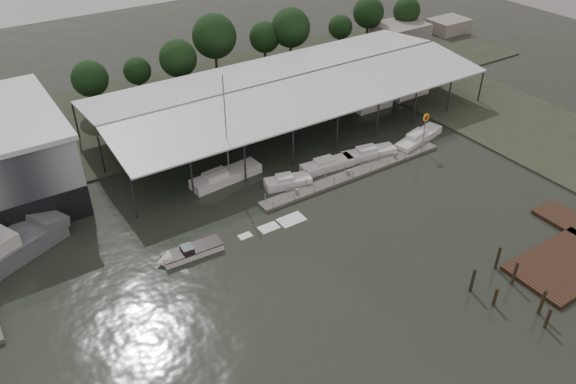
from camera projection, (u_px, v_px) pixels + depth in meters
ground at (303, 258)px, 59.14m from camera, size 200.00×200.00×0.00m
land_strip_far at (152, 112)px, 88.26m from camera, size 140.00×30.00×0.30m
land_strip_east at (506, 118)px, 86.52m from camera, size 20.00×60.00×0.30m
covered_boat_shed at (291, 82)px, 82.91m from camera, size 58.24×24.00×6.96m
floating_dock at (354, 174)px, 72.80m from camera, size 28.00×2.00×1.40m
shell_fuel_sign at (425, 125)px, 76.19m from camera, size 1.10×0.18×5.55m
boardwalk_platform at (574, 253)px, 59.60m from camera, size 15.00×12.00×0.50m
distant_commercial_buildings at (416, 31)px, 116.03m from camera, size 22.00×8.00×4.00m
white_sailboat at (225, 176)px, 71.40m from camera, size 9.65×3.37×14.33m
speedboat_underway at (187, 253)px, 59.20m from camera, size 18.23×3.07×2.00m
moored_cruiser_0 at (287, 182)px, 70.45m from camera, size 6.17×3.60×1.70m
moored_cruiser_1 at (327, 165)px, 73.87m from camera, size 7.54×2.91×1.70m
moored_cruiser_2 at (369, 153)px, 76.41m from camera, size 7.83×3.56×1.70m
moored_cruiser_3 at (418, 138)px, 80.04m from camera, size 9.57×4.43×1.70m
mooring_pilings at (510, 289)px, 53.89m from camera, size 5.07×8.20×3.53m
horizon_tree_line at (263, 36)px, 99.82m from camera, size 71.01×9.48×11.39m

